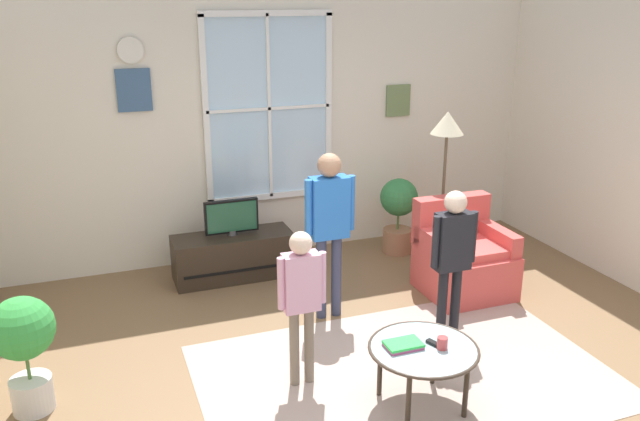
{
  "coord_description": "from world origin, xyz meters",
  "views": [
    {
      "loc": [
        -1.9,
        -3.69,
        2.69
      ],
      "look_at": [
        -0.23,
        0.83,
        1.08
      ],
      "focal_mm": 36.55,
      "sensor_mm": 36.0,
      "label": 1
    }
  ],
  "objects": [
    {
      "name": "area_rug",
      "position": [
        0.14,
        0.03,
        0.0
      ],
      "size": [
        2.99,
        1.95,
        0.01
      ],
      "primitive_type": "cube",
      "color": "tan",
      "rests_on": "ground_plane"
    },
    {
      "name": "potted_plant_by_window",
      "position": [
        1.19,
        2.24,
        0.48
      ],
      "size": [
        0.4,
        0.4,
        0.83
      ],
      "color": "#9E6B4C",
      "rests_on": "ground_plane"
    },
    {
      "name": "book_stack",
      "position": [
        -0.06,
        -0.3,
        0.47
      ],
      "size": [
        0.25,
        0.16,
        0.04
      ],
      "color": "#B54979",
      "rests_on": "coffee_table"
    },
    {
      "name": "remote_near_books",
      "position": [
        0.15,
        -0.36,
        0.46
      ],
      "size": [
        0.09,
        0.15,
        0.02
      ],
      "primitive_type": "cube",
      "rotation": [
        0.0,
        0.0,
        0.35
      ],
      "color": "black",
      "rests_on": "coffee_table"
    },
    {
      "name": "cup",
      "position": [
        0.18,
        -0.4,
        0.49
      ],
      "size": [
        0.07,
        0.07,
        0.08
      ],
      "primitive_type": "cylinder",
      "color": "#BF3F3F",
      "rests_on": "coffee_table"
    },
    {
      "name": "person_black_shirt",
      "position": [
        0.68,
        0.35,
        0.8
      ],
      "size": [
        0.39,
        0.18,
        1.28
      ],
      "color": "black",
      "rests_on": "ground_plane"
    },
    {
      "name": "tv_stand",
      "position": [
        -0.65,
        2.19,
        0.22
      ],
      "size": [
        1.17,
        0.44,
        0.45
      ],
      "color": "#2D2319",
      "rests_on": "ground_plane"
    },
    {
      "name": "floor_lamp",
      "position": [
        1.39,
        1.7,
        1.35
      ],
      "size": [
        0.32,
        0.32,
        1.62
      ],
      "color": "black",
      "rests_on": "ground_plane"
    },
    {
      "name": "person_blue_shirt",
      "position": [
        -0.05,
        1.1,
        0.92
      ],
      "size": [
        0.44,
        0.2,
        1.46
      ],
      "color": "#333851",
      "rests_on": "ground_plane"
    },
    {
      "name": "coffee_table",
      "position": [
        0.07,
        -0.35,
        0.42
      ],
      "size": [
        0.75,
        0.75,
        0.46
      ],
      "color": "#99B2B7",
      "rests_on": "ground_plane"
    },
    {
      "name": "armchair",
      "position": [
        1.31,
        1.14,
        0.33
      ],
      "size": [
        0.76,
        0.74,
        0.87
      ],
      "color": "#D14C47",
      "rests_on": "ground_plane"
    },
    {
      "name": "ground_plane",
      "position": [
        0.0,
        0.0,
        -0.01
      ],
      "size": [
        6.34,
        6.04,
        0.02
      ],
      "primitive_type": "cube",
      "color": "brown"
    },
    {
      "name": "back_wall",
      "position": [
        -0.01,
        2.77,
        1.46
      ],
      "size": [
        5.74,
        0.17,
        2.91
      ],
      "color": "beige",
      "rests_on": "ground_plane"
    },
    {
      "name": "potted_plant_corner",
      "position": [
        -2.42,
        0.52,
        0.52
      ],
      "size": [
        0.42,
        0.42,
        0.83
      ],
      "color": "silver",
      "rests_on": "ground_plane"
    },
    {
      "name": "television",
      "position": [
        -0.65,
        2.19,
        0.64
      ],
      "size": [
        0.53,
        0.08,
        0.36
      ],
      "color": "#4C4C4C",
      "rests_on": "tv_stand"
    },
    {
      "name": "person_pink_shirt",
      "position": [
        -0.6,
        0.2,
        0.73
      ],
      "size": [
        0.35,
        0.16,
        1.17
      ],
      "color": "#726656",
      "rests_on": "ground_plane"
    }
  ]
}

